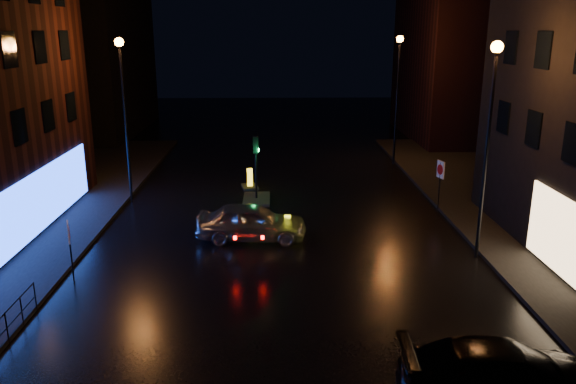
# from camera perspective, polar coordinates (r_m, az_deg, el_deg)

# --- Properties ---
(ground) EXTENTS (120.00, 120.00, 0.00)m
(ground) POSITION_cam_1_polar(r_m,az_deg,el_deg) (17.05, -0.37, -14.75)
(ground) COLOR black
(ground) RESTS_ON ground
(building_far_left) EXTENTS (8.00, 16.00, 14.00)m
(building_far_left) POSITION_cam_1_polar(r_m,az_deg,el_deg) (52.07, -19.65, 13.39)
(building_far_left) COLOR black
(building_far_left) RESTS_ON ground
(building_far_right) EXTENTS (8.00, 14.00, 12.00)m
(building_far_right) POSITION_cam_1_polar(r_m,az_deg,el_deg) (49.13, 17.00, 12.33)
(building_far_right) COLOR black
(building_far_right) RESTS_ON ground
(street_lamp_lfar) EXTENTS (0.44, 0.44, 8.37)m
(street_lamp_lfar) POSITION_cam_1_polar(r_m,az_deg,el_deg) (29.76, -16.38, 9.40)
(street_lamp_lfar) COLOR black
(street_lamp_lfar) RESTS_ON ground
(street_lamp_rnear) EXTENTS (0.44, 0.44, 8.37)m
(street_lamp_rnear) POSITION_cam_1_polar(r_m,az_deg,el_deg) (22.37, 19.83, 7.03)
(street_lamp_rnear) COLOR black
(street_lamp_rnear) RESTS_ON ground
(street_lamp_rfar) EXTENTS (0.44, 0.44, 8.37)m
(street_lamp_rfar) POSITION_cam_1_polar(r_m,az_deg,el_deg) (37.63, 11.09, 11.06)
(street_lamp_rfar) COLOR black
(street_lamp_rfar) RESTS_ON ground
(traffic_signal) EXTENTS (1.40, 2.40, 3.45)m
(traffic_signal) POSITION_cam_1_polar(r_m,az_deg,el_deg) (29.80, -3.23, 0.10)
(traffic_signal) COLOR black
(traffic_signal) RESTS_ON ground
(silver_hatchback) EXTENTS (4.78, 2.12, 1.60)m
(silver_hatchback) POSITION_cam_1_polar(r_m,az_deg,el_deg) (24.21, -3.72, -3.03)
(silver_hatchback) COLOR #AFB2B7
(silver_hatchback) RESTS_ON ground
(dark_sedan) EXTENTS (5.27, 2.33, 1.50)m
(dark_sedan) POSITION_cam_1_polar(r_m,az_deg,el_deg) (15.19, 21.29, -16.90)
(dark_sedan) COLOR black
(dark_sedan) RESTS_ON ground
(bollard_near) EXTENTS (0.85, 1.19, 0.99)m
(bollard_near) POSITION_cam_1_polar(r_m,az_deg,el_deg) (24.60, -0.05, -4.11)
(bollard_near) COLOR black
(bollard_near) RESTS_ON ground
(bollard_far) EXTENTS (1.09, 1.43, 1.13)m
(bollard_far) POSITION_cam_1_polar(r_m,az_deg,el_deg) (32.23, -3.89, 0.87)
(bollard_far) COLOR black
(bollard_far) RESTS_ON ground
(road_sign_left) EXTENTS (0.24, 0.53, 2.26)m
(road_sign_left) POSITION_cam_1_polar(r_m,az_deg,el_deg) (21.36, -21.35, -4.29)
(road_sign_left) COLOR black
(road_sign_left) RESTS_ON ground
(road_sign_right) EXTENTS (0.21, 0.62, 2.59)m
(road_sign_right) POSITION_cam_1_polar(r_m,az_deg,el_deg) (28.49, 15.21, 1.79)
(road_sign_right) COLOR black
(road_sign_right) RESTS_ON ground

